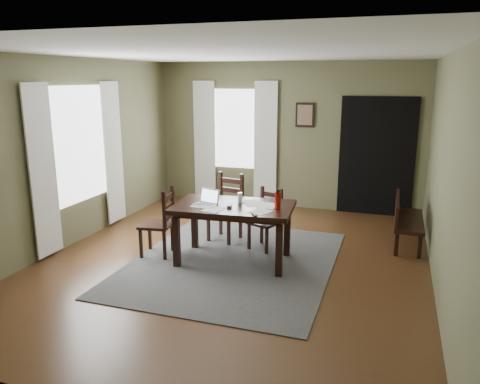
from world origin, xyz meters
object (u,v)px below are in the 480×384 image
(chair_end, at_px, (160,223))
(chair_back_right, at_px, (266,220))
(dining_table, at_px, (234,212))
(water_bottle, at_px, (278,200))
(chair_back_left, at_px, (226,208))
(laptop, at_px, (207,201))
(bench, at_px, (405,217))

(chair_end, height_order, chair_back_right, chair_end)
(dining_table, relative_size, chair_back_right, 1.87)
(dining_table, bearing_deg, water_bottle, -6.52)
(water_bottle, bearing_deg, chair_back_left, 140.39)
(chair_back_right, relative_size, water_bottle, 3.35)
(chair_back_left, xyz_separation_m, water_bottle, (1.00, -0.82, 0.41))
(chair_back_left, height_order, laptop, chair_back_left)
(chair_end, height_order, bench, chair_end)
(chair_end, distance_m, water_bottle, 1.69)
(dining_table, xyz_separation_m, chair_back_left, (-0.40, 0.81, -0.20))
(dining_table, height_order, chair_end, chair_end)
(chair_end, distance_m, chair_back_left, 1.12)
(chair_back_left, bearing_deg, chair_back_right, -4.97)
(bench, xyz_separation_m, water_bottle, (-1.56, -1.44, 0.49))
(chair_back_right, bearing_deg, water_bottle, -43.50)
(chair_end, xyz_separation_m, laptop, (0.70, 0.02, 0.37))
(chair_back_right, xyz_separation_m, bench, (1.88, 0.81, -0.01))
(dining_table, relative_size, bench, 1.31)
(chair_end, height_order, laptop, laptop)
(chair_back_left, relative_size, bench, 0.81)
(chair_end, distance_m, chair_back_right, 1.50)
(chair_back_right, xyz_separation_m, water_bottle, (0.32, -0.63, 0.47))
(laptop, bearing_deg, water_bottle, 20.22)
(chair_back_right, bearing_deg, laptop, -110.90)
(chair_back_left, bearing_deg, chair_end, -113.97)
(bench, distance_m, laptop, 2.95)
(bench, xyz_separation_m, laptop, (-2.50, -1.52, 0.42))
(chair_back_left, xyz_separation_m, laptop, (0.06, -0.90, 0.35))
(chair_end, distance_m, laptop, 0.79)
(chair_end, xyz_separation_m, bench, (3.20, 1.54, -0.05))
(dining_table, distance_m, chair_back_left, 0.92)
(chair_back_left, distance_m, laptop, 0.97)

